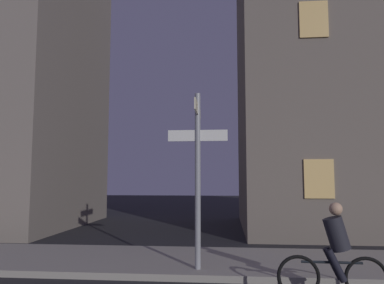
# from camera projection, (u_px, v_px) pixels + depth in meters

# --- Properties ---
(sidewalk_kerb) EXTENTS (40.00, 2.96, 0.14)m
(sidewalk_kerb) POSITION_uv_depth(u_px,v_px,m) (175.00, 261.00, 8.68)
(sidewalk_kerb) COLOR gray
(sidewalk_kerb) RESTS_ON ground_plane
(signpost) EXTENTS (1.28, 1.40, 3.71)m
(signpost) POSITION_uv_depth(u_px,v_px,m) (198.00, 164.00, 7.86)
(signpost) COLOR gray
(signpost) RESTS_ON sidewalk_kerb
(cyclist) EXTENTS (1.82, 0.33, 1.61)m
(cyclist) POSITION_uv_depth(u_px,v_px,m) (334.00, 254.00, 6.20)
(cyclist) COLOR black
(cyclist) RESTS_ON ground_plane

